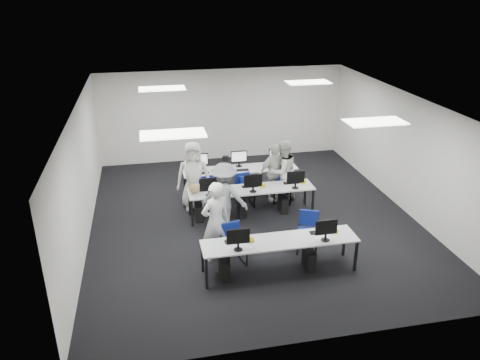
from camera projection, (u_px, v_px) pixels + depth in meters
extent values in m
plane|color=black|center=(253.00, 218.00, 11.91)|extent=(9.00, 9.00, 0.00)
plane|color=white|center=(254.00, 102.00, 10.73)|extent=(9.00, 9.00, 0.00)
cube|color=silver|center=(222.00, 115.00, 15.37)|extent=(8.00, 0.02, 3.00)
cube|color=silver|center=(319.00, 265.00, 7.27)|extent=(8.00, 0.02, 3.00)
cube|color=silver|center=(82.00, 176.00, 10.58)|extent=(0.02, 9.00, 3.00)
cube|color=silver|center=(404.00, 152.00, 12.06)|extent=(0.02, 9.00, 3.00)
cube|color=white|center=(173.00, 134.00, 8.56)|extent=(1.20, 0.60, 0.02)
cube|color=white|center=(375.00, 122.00, 9.30)|extent=(1.20, 0.60, 0.02)
cube|color=white|center=(162.00, 88.00, 12.17)|extent=(1.20, 0.60, 0.02)
cube|color=white|center=(308.00, 82.00, 12.91)|extent=(1.20, 0.60, 0.02)
cube|color=#AAADAE|center=(280.00, 241.00, 9.47)|extent=(3.20, 0.70, 0.03)
cube|color=black|center=(207.00, 273.00, 9.05)|extent=(0.05, 0.05, 0.70)
cube|color=black|center=(203.00, 257.00, 9.59)|extent=(0.05, 0.05, 0.70)
cube|color=black|center=(356.00, 256.00, 9.63)|extent=(0.05, 0.05, 0.70)
cube|color=black|center=(344.00, 241.00, 10.17)|extent=(0.05, 0.05, 0.70)
cube|color=#AAADAE|center=(251.00, 189.00, 11.81)|extent=(3.20, 0.70, 0.03)
cube|color=black|center=(192.00, 213.00, 11.39)|extent=(0.05, 0.05, 0.70)
cube|color=black|center=(189.00, 203.00, 11.93)|extent=(0.05, 0.05, 0.70)
cube|color=black|center=(313.00, 202.00, 11.97)|extent=(0.05, 0.05, 0.70)
cube|color=black|center=(305.00, 192.00, 12.51)|extent=(0.05, 0.05, 0.70)
cube|color=#AAADAE|center=(240.00, 169.00, 13.07)|extent=(3.20, 0.70, 0.03)
cube|color=black|center=(186.00, 190.00, 12.65)|extent=(0.05, 0.05, 0.70)
cube|color=black|center=(184.00, 181.00, 13.20)|extent=(0.05, 0.05, 0.70)
cube|color=black|center=(296.00, 181.00, 13.23)|extent=(0.05, 0.05, 0.70)
cube|color=black|center=(290.00, 173.00, 13.77)|extent=(0.05, 0.05, 0.70)
cube|color=#0C319E|center=(238.00, 236.00, 9.01)|extent=(0.46, 0.04, 0.32)
cube|color=black|center=(235.00, 241.00, 9.42)|extent=(0.42, 0.14, 0.02)
ellipsoid|color=black|center=(250.00, 239.00, 9.47)|extent=(0.07, 0.10, 0.04)
cube|color=black|center=(224.00, 269.00, 9.45)|extent=(0.18, 0.40, 0.42)
cube|color=white|center=(326.00, 227.00, 9.35)|extent=(0.46, 0.04, 0.32)
cube|color=black|center=(320.00, 232.00, 9.75)|extent=(0.42, 0.14, 0.02)
ellipsoid|color=black|center=(333.00, 230.00, 9.80)|extent=(0.07, 0.10, 0.04)
cube|color=black|center=(309.00, 259.00, 9.78)|extent=(0.18, 0.40, 0.42)
cube|color=white|center=(209.00, 184.00, 11.32)|extent=(0.46, 0.04, 0.32)
cube|color=black|center=(207.00, 190.00, 11.72)|extent=(0.42, 0.14, 0.02)
ellipsoid|color=black|center=(219.00, 188.00, 11.77)|extent=(0.07, 0.10, 0.04)
cube|color=black|center=(199.00, 212.00, 11.76)|extent=(0.18, 0.40, 0.42)
cube|color=white|center=(253.00, 181.00, 11.52)|extent=(0.46, 0.04, 0.32)
cube|color=black|center=(250.00, 186.00, 11.92)|extent=(0.42, 0.14, 0.02)
ellipsoid|color=black|center=(262.00, 185.00, 11.98)|extent=(0.07, 0.10, 0.04)
cube|color=black|center=(242.00, 208.00, 11.96)|extent=(0.18, 0.40, 0.42)
cube|color=white|center=(296.00, 177.00, 11.72)|extent=(0.46, 0.04, 0.32)
cube|color=black|center=(291.00, 183.00, 12.13)|extent=(0.42, 0.14, 0.02)
ellipsoid|color=black|center=(302.00, 182.00, 12.18)|extent=(0.07, 0.10, 0.04)
cube|color=black|center=(283.00, 204.00, 12.16)|extent=(0.18, 0.40, 0.42)
cube|color=white|center=(200.00, 159.00, 12.90)|extent=(0.46, 0.04, 0.32)
cube|color=black|center=(202.00, 173.00, 12.73)|extent=(0.42, 0.14, 0.02)
ellipsoid|color=black|center=(191.00, 174.00, 12.67)|extent=(0.07, 0.10, 0.04)
cube|color=black|center=(211.00, 188.00, 13.11)|extent=(0.18, 0.40, 0.42)
cube|color=white|center=(239.00, 156.00, 13.11)|extent=(0.46, 0.04, 0.32)
cube|color=black|center=(241.00, 170.00, 12.93)|extent=(0.42, 0.14, 0.02)
ellipsoid|color=black|center=(231.00, 171.00, 12.87)|extent=(0.07, 0.10, 0.04)
cube|color=black|center=(249.00, 185.00, 13.31)|extent=(0.18, 0.40, 0.42)
cube|color=white|center=(277.00, 154.00, 13.31)|extent=(0.46, 0.04, 0.32)
cube|color=black|center=(279.00, 167.00, 13.14)|extent=(0.42, 0.14, 0.02)
ellipsoid|color=black|center=(269.00, 168.00, 13.08)|extent=(0.07, 0.10, 0.04)
cube|color=black|center=(286.00, 182.00, 13.52)|extent=(0.18, 0.40, 0.42)
cube|color=navy|center=(234.00, 245.00, 9.84)|extent=(0.51, 0.50, 0.06)
cube|color=navy|center=(230.00, 230.00, 9.90)|extent=(0.42, 0.14, 0.36)
cube|color=navy|center=(308.00, 232.00, 10.30)|extent=(0.57, 0.56, 0.06)
cube|color=navy|center=(309.00, 218.00, 10.38)|extent=(0.41, 0.20, 0.36)
cube|color=navy|center=(206.00, 196.00, 12.12)|extent=(0.42, 0.41, 0.06)
cube|color=navy|center=(205.00, 185.00, 12.19)|extent=(0.39, 0.06, 0.33)
cube|color=navy|center=(245.00, 190.00, 12.43)|extent=(0.48, 0.46, 0.06)
cube|color=navy|center=(242.00, 179.00, 12.49)|extent=(0.41, 0.11, 0.35)
cube|color=navy|center=(283.00, 184.00, 12.62)|extent=(0.61, 0.60, 0.07)
cube|color=navy|center=(284.00, 172.00, 12.71)|extent=(0.45, 0.21, 0.39)
cube|color=navy|center=(205.00, 188.00, 12.59)|extent=(0.49, 0.48, 0.06)
cube|color=navy|center=(208.00, 182.00, 12.34)|extent=(0.40, 0.13, 0.34)
cube|color=navy|center=(244.00, 187.00, 12.66)|extent=(0.45, 0.43, 0.05)
cube|color=navy|center=(246.00, 182.00, 12.41)|extent=(0.38, 0.10, 0.33)
cube|color=navy|center=(282.00, 185.00, 12.83)|extent=(0.46, 0.44, 0.05)
cube|color=navy|center=(283.00, 179.00, 12.57)|extent=(0.38, 0.11, 0.33)
ellipsoid|color=#A38F54|center=(195.00, 189.00, 11.50)|extent=(0.35, 0.28, 0.25)
imported|color=beige|center=(216.00, 222.00, 9.82)|extent=(0.77, 0.65, 1.81)
imported|color=beige|center=(283.00, 171.00, 12.54)|extent=(1.02, 0.92, 1.72)
imported|color=beige|center=(194.00, 176.00, 12.11)|extent=(0.95, 0.68, 1.82)
imported|color=beige|center=(274.00, 173.00, 12.56)|extent=(1.03, 0.67, 1.62)
imported|color=gray|center=(224.00, 197.00, 11.07)|extent=(1.26, 1.02, 1.71)
cube|color=black|center=(226.00, 158.00, 10.87)|extent=(0.20, 0.22, 0.10)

